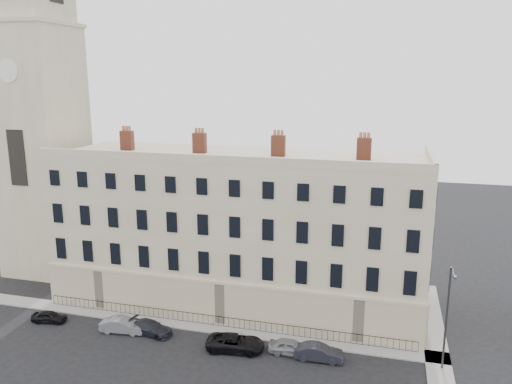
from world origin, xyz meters
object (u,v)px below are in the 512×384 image
at_px(car_b, 123,325).
at_px(car_f, 319,352).
at_px(streetlamp, 447,315).
at_px(car_d, 235,343).
at_px(car_c, 151,328).
at_px(car_a, 49,317).
at_px(car_e, 291,347).

bearing_deg(car_b, car_f, -96.36).
distance_m(car_f, streetlamp, 10.42).
height_order(car_d, car_f, car_d).
relative_size(car_b, car_c, 0.98).
relative_size(car_d, car_f, 1.22).
bearing_deg(car_b, car_c, -88.83).
bearing_deg(car_f, car_c, 86.08).
height_order(car_c, streetlamp, streetlamp).
xyz_separation_m(car_a, car_c, (10.17, 0.44, 0.06)).
bearing_deg(car_e, car_f, -97.79).
bearing_deg(car_d, car_b, 81.41).
bearing_deg(car_d, car_e, -89.42).
relative_size(car_d, streetlamp, 0.57).
height_order(car_b, car_f, car_b).
bearing_deg(streetlamp, car_d, -170.43).
relative_size(car_b, car_f, 1.02).
bearing_deg(car_e, car_b, 90.20).
bearing_deg(car_e, car_c, 88.91).
distance_m(car_c, car_e, 12.73).
relative_size(car_d, car_e, 1.31).
bearing_deg(car_b, car_e, -95.29).
xyz_separation_m(car_d, streetlamp, (16.50, 1.42, 4.03)).
relative_size(car_a, car_b, 0.79).
height_order(car_e, car_f, car_f).
xyz_separation_m(car_e, car_f, (2.35, -0.28, 0.02)).
bearing_deg(car_c, car_e, -80.16).
relative_size(car_b, car_d, 0.83).
distance_m(car_d, streetlamp, 17.04).
bearing_deg(car_a, car_e, -98.39).
xyz_separation_m(car_c, car_f, (15.08, -0.30, 0.06)).
xyz_separation_m(car_b, car_c, (2.54, 0.34, -0.07)).
xyz_separation_m(car_a, car_d, (18.29, -0.20, 0.13)).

